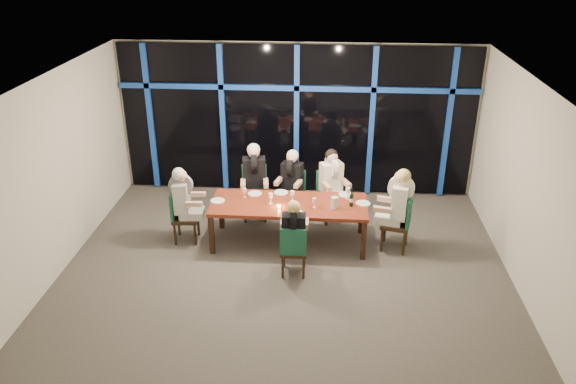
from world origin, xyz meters
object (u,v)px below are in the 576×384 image
at_px(diner_far_mid, 292,175).
at_px(diner_far_right, 332,175).
at_px(diner_end_right, 398,198).
at_px(chair_far_mid, 293,191).
at_px(chair_near_mid, 293,248).
at_px(water_pitcher, 334,203).
at_px(chair_far_left, 255,189).
at_px(diner_end_left, 184,194).
at_px(chair_end_left, 181,213).
at_px(chair_end_right, 401,220).
at_px(chair_far_right, 330,192).
at_px(diner_far_left, 254,171).
at_px(diner_near_mid, 294,226).
at_px(wine_bottle, 351,200).
at_px(dining_table, 289,207).

bearing_deg(diner_far_mid, diner_far_right, 11.96).
bearing_deg(diner_end_right, chair_far_mid, -107.98).
xyz_separation_m(chair_near_mid, water_pitcher, (0.61, 0.86, 0.37)).
height_order(chair_far_left, water_pitcher, chair_far_left).
xyz_separation_m(diner_far_right, water_pitcher, (0.04, -1.04, -0.04)).
xyz_separation_m(chair_far_mid, diner_end_left, (-1.76, -1.06, 0.38)).
height_order(chair_end_left, chair_end_right, chair_end_right).
xyz_separation_m(chair_far_mid, chair_end_right, (1.86, -1.09, 0.05)).
relative_size(chair_far_left, chair_near_mid, 1.14).
xyz_separation_m(chair_far_left, diner_end_left, (-1.06, -1.00, 0.33)).
distance_m(chair_far_right, chair_end_right, 1.58).
height_order(chair_end_right, diner_end_left, diner_end_left).
height_order(chair_far_left, chair_far_mid, chair_far_left).
bearing_deg(diner_end_left, diner_far_mid, -64.09).
relative_size(chair_far_right, diner_end_right, 0.97).
distance_m(diner_far_right, diner_end_right, 1.43).
bearing_deg(diner_far_left, chair_end_left, -149.13).
bearing_deg(diner_far_right, diner_end_left, 176.08).
height_order(diner_far_mid, diner_far_right, diner_far_right).
height_order(diner_end_left, diner_near_mid, diner_end_left).
height_order(chair_far_mid, diner_far_left, diner_far_left).
bearing_deg(diner_near_mid, chair_near_mid, 90.00).
distance_m(diner_far_right, water_pitcher, 1.04).
bearing_deg(wine_bottle, diner_end_right, -2.37).
relative_size(dining_table, diner_far_mid, 2.96).
distance_m(diner_far_left, wine_bottle, 1.94).
height_order(diner_far_mid, water_pitcher, diner_far_mid).
bearing_deg(diner_far_left, diner_end_right, -28.59).
bearing_deg(diner_far_right, diner_far_mid, 151.93).
bearing_deg(diner_end_right, chair_end_right, 90.00).
xyz_separation_m(dining_table, diner_near_mid, (0.14, -0.93, 0.15)).
bearing_deg(dining_table, diner_near_mid, -81.33).
height_order(diner_far_left, wine_bottle, diner_far_left).
relative_size(dining_table, chair_end_left, 2.83).
bearing_deg(water_pitcher, chair_far_mid, 140.52).
bearing_deg(chair_end_right, wine_bottle, -80.36).
bearing_deg(chair_end_left, dining_table, -92.02).
height_order(chair_end_right, wine_bottle, wine_bottle).
bearing_deg(chair_near_mid, chair_far_right, -105.81).
bearing_deg(wine_bottle, chair_far_left, 150.43).
bearing_deg(water_pitcher, diner_far_left, 162.37).
relative_size(dining_table, chair_far_left, 2.64).
xyz_separation_m(dining_table, diner_end_right, (1.78, -0.06, 0.26)).
relative_size(chair_near_mid, diner_far_mid, 0.99).
height_order(chair_near_mid, diner_far_left, diner_far_left).
height_order(chair_end_right, diner_end_right, diner_end_right).
relative_size(chair_far_mid, diner_end_right, 0.94).
height_order(chair_far_left, diner_far_mid, diner_far_mid).
distance_m(chair_far_mid, diner_near_mid, 1.97).
height_order(chair_far_right, water_pitcher, water_pitcher).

